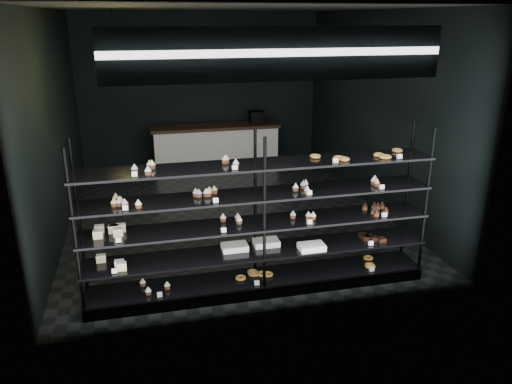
% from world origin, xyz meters
% --- Properties ---
extents(room, '(5.01, 6.01, 3.20)m').
position_xyz_m(room, '(0.00, 0.00, 1.60)').
color(room, black).
rests_on(room, ground).
extents(display_shelf, '(4.00, 0.50, 1.91)m').
position_xyz_m(display_shelf, '(-0.10, -2.45, 0.63)').
color(display_shelf, black).
rests_on(display_shelf, room).
extents(signage, '(3.30, 0.05, 0.50)m').
position_xyz_m(signage, '(0.00, -2.93, 2.75)').
color(signage, '#100C40').
rests_on(signage, room).
extents(pendant_lamp, '(0.33, 0.33, 0.90)m').
position_xyz_m(pendant_lamp, '(-1.54, -0.91, 2.45)').
color(pendant_lamp, black).
rests_on(pendant_lamp, room).
extents(service_counter, '(2.63, 0.65, 1.23)m').
position_xyz_m(service_counter, '(0.22, 2.50, 0.50)').
color(service_counter, silver).
rests_on(service_counter, room).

